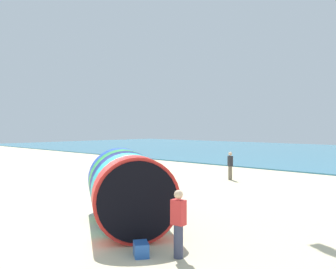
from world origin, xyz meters
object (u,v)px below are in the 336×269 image
(kite_handler, at_px, (178,223))
(bystander_near_water, at_px, (230,166))
(cooler_box, at_px, (141,249))
(giant_inflatable_tube, at_px, (127,188))

(kite_handler, relative_size, bystander_near_water, 0.99)
(cooler_box, bearing_deg, kite_handler, 36.34)
(giant_inflatable_tube, bearing_deg, bystander_near_water, 107.30)
(cooler_box, bearing_deg, giant_inflatable_tube, 146.38)
(giant_inflatable_tube, xyz_separation_m, bystander_near_water, (-3.50, 11.22, -0.35))
(kite_handler, height_order, cooler_box, kite_handler)
(bystander_near_water, distance_m, cooler_box, 14.33)
(giant_inflatable_tube, relative_size, cooler_box, 10.14)
(kite_handler, distance_m, cooler_box, 1.19)
(bystander_near_water, bearing_deg, giant_inflatable_tube, -72.70)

